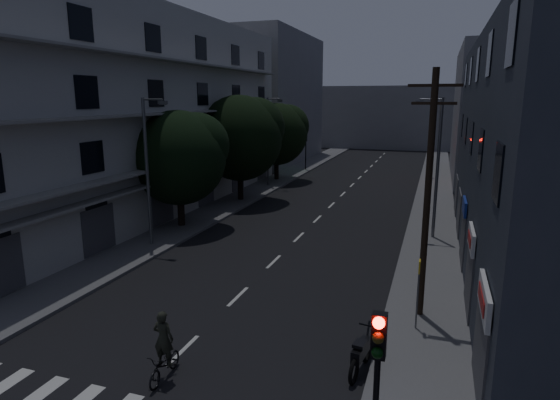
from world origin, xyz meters
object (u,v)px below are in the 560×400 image
Objects in this scene: bus_stop_sign at (419,282)px; motorcycle at (361,354)px; utility_pole at (428,191)px; traffic_signal_near at (377,371)px; cyclist at (164,356)px.

motorcycle is at bearing -115.71° from bus_stop_sign.
motorcycle is (-1.55, -4.26, -4.33)m from utility_pole.
utility_pole is 4.29× the size of motorcycle.
traffic_signal_near is 9.28m from utility_pole.
cyclist is at bearing -148.89° from motorcycle.
traffic_signal_near is at bearing -93.60° from utility_pole.
motorcycle is (-1.46, -3.04, -1.36)m from bus_stop_sign.
cyclist is (-5.41, -2.27, 0.19)m from motorcycle.
traffic_signal_near is 1.62× the size of bus_stop_sign.
bus_stop_sign is 1.18× the size of cyclist.
utility_pole is 10.40m from cyclist.
utility_pole is at bearing 86.40° from traffic_signal_near.
bus_stop_sign is 1.20× the size of motorcycle.
motorcycle is (-0.98, 4.84, -2.57)m from traffic_signal_near.
cyclist is (-6.96, -6.53, -4.14)m from utility_pole.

